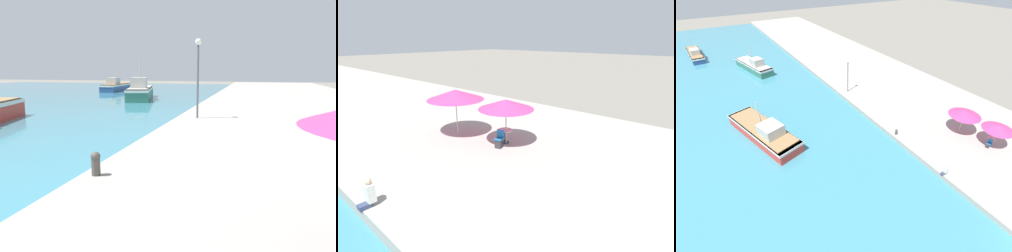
% 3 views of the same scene
% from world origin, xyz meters
% --- Properties ---
extents(cafe_umbrella_pink, '(2.89, 2.89, 2.43)m').
position_xyz_m(cafe_umbrella_pink, '(7.46, 8.30, 2.70)').
color(cafe_umbrella_pink, '#B7B7B7').
rests_on(cafe_umbrella_pink, quay_promenade).
extents(cafe_umbrella_white, '(3.21, 3.21, 2.65)m').
position_xyz_m(cafe_umbrella_white, '(6.67, 11.40, 2.90)').
color(cafe_umbrella_white, '#B7B7B7').
rests_on(cafe_umbrella_white, quay_promenade).
extents(cafe_table, '(0.80, 0.80, 0.74)m').
position_xyz_m(cafe_table, '(7.54, 8.44, 1.06)').
color(cafe_table, '#333338').
rests_on(cafe_table, quay_promenade).
extents(cafe_chair_left, '(0.53, 0.51, 0.91)m').
position_xyz_m(cafe_chair_left, '(6.85, 8.23, 0.85)').
color(cafe_chair_left, '#2D2D33').
rests_on(cafe_chair_left, quay_promenade).
extents(person_at_quay, '(0.56, 0.36, 1.04)m').
position_xyz_m(person_at_quay, '(0.31, 8.13, 0.98)').
color(person_at_quay, '#333D5B').
rests_on(person_at_quay, quay_promenade).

